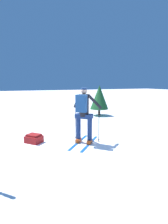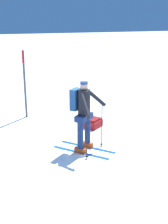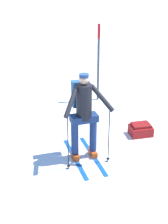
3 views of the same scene
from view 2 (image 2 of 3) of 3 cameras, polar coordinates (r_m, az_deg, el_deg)
ground_plane at (r=8.03m, az=1.83°, el=-7.13°), size 80.00×80.00×0.00m
skier at (r=7.71m, az=-0.17°, el=0.05°), size 1.43×1.47×1.80m
dropped_backpack at (r=9.54m, az=1.69°, el=-2.03°), size 0.63×0.64×0.28m
trail_marker at (r=10.31m, az=-10.83°, el=5.88°), size 0.08×0.08×2.22m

